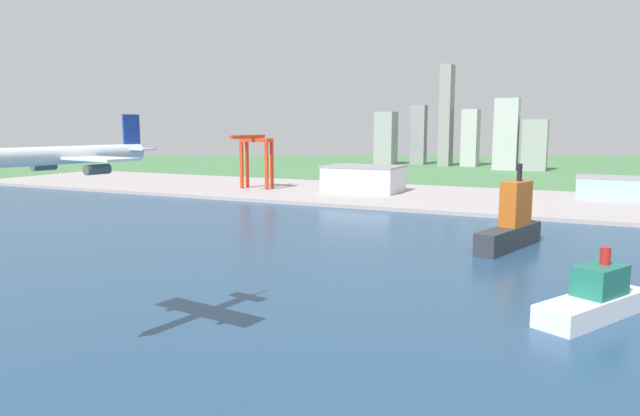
{
  "coord_description": "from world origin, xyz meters",
  "views": [
    {
      "loc": [
        80.32,
        90.61,
        51.3
      ],
      "look_at": [
        5.19,
        248.64,
        26.35
      ],
      "focal_mm": 32.36,
      "sensor_mm": 36.0,
      "label": 1
    }
  ],
  "objects_px": {
    "ferry_boat": "(595,299)",
    "container_barge": "(512,224)",
    "warehouse_annex": "(611,187)",
    "port_crane_red": "(255,150)",
    "warehouse_main": "(364,178)",
    "airplane_landing": "(65,156)"
  },
  "relations": [
    {
      "from": "airplane_landing",
      "to": "ferry_boat",
      "type": "xyz_separation_m",
      "value": [
        104.31,
        79.26,
        -39.76
      ]
    },
    {
      "from": "warehouse_annex",
      "to": "port_crane_red",
      "type": "bearing_deg",
      "value": -168.5
    },
    {
      "from": "container_barge",
      "to": "warehouse_main",
      "type": "distance_m",
      "value": 197.85
    },
    {
      "from": "ferry_boat",
      "to": "warehouse_main",
      "type": "xyz_separation_m",
      "value": [
        -157.93,
        236.58,
        6.98
      ]
    },
    {
      "from": "ferry_boat",
      "to": "container_barge",
      "type": "xyz_separation_m",
      "value": [
        -32.18,
        83.86,
        4.94
      ]
    },
    {
      "from": "ferry_boat",
      "to": "warehouse_main",
      "type": "bearing_deg",
      "value": 123.73
    },
    {
      "from": "ferry_boat",
      "to": "port_crane_red",
      "type": "relative_size",
      "value": 0.87
    },
    {
      "from": "container_barge",
      "to": "warehouse_annex",
      "type": "height_order",
      "value": "container_barge"
    },
    {
      "from": "port_crane_red",
      "to": "warehouse_main",
      "type": "bearing_deg",
      "value": 12.6
    },
    {
      "from": "ferry_boat",
      "to": "container_barge",
      "type": "height_order",
      "value": "container_barge"
    },
    {
      "from": "container_barge",
      "to": "warehouse_main",
      "type": "height_order",
      "value": "container_barge"
    },
    {
      "from": "warehouse_annex",
      "to": "warehouse_main",
      "type": "bearing_deg",
      "value": -169.05
    },
    {
      "from": "ferry_boat",
      "to": "port_crane_red",
      "type": "bearing_deg",
      "value": 137.93
    },
    {
      "from": "warehouse_annex",
      "to": "ferry_boat",
      "type": "bearing_deg",
      "value": -91.91
    },
    {
      "from": "warehouse_main",
      "to": "port_crane_red",
      "type": "bearing_deg",
      "value": -167.4
    },
    {
      "from": "port_crane_red",
      "to": "ferry_boat",
      "type": "bearing_deg",
      "value": -42.07
    },
    {
      "from": "port_crane_red",
      "to": "warehouse_annex",
      "type": "bearing_deg",
      "value": 11.5
    },
    {
      "from": "container_barge",
      "to": "airplane_landing",
      "type": "bearing_deg",
      "value": -113.85
    },
    {
      "from": "port_crane_red",
      "to": "warehouse_main",
      "type": "xyz_separation_m",
      "value": [
        83.5,
        18.66,
        -20.57
      ]
    },
    {
      "from": "airplane_landing",
      "to": "ferry_boat",
      "type": "distance_m",
      "value": 136.91
    },
    {
      "from": "warehouse_main",
      "to": "warehouse_annex",
      "type": "bearing_deg",
      "value": 10.95
    },
    {
      "from": "port_crane_red",
      "to": "warehouse_main",
      "type": "height_order",
      "value": "port_crane_red"
    }
  ]
}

